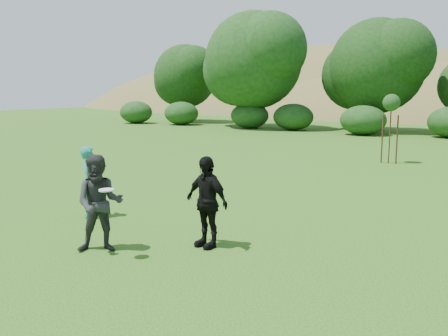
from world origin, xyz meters
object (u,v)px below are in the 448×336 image
object	(u,v)px
player_teal	(90,182)
player_black	(206,202)
sapling	(391,105)
player_grey	(100,204)

from	to	relation	value
player_teal	player_black	distance (m)	3.67
player_black	player_teal	bearing A→B (deg)	-175.30
player_black	sapling	size ratio (longest dim) A/B	0.63
sapling	player_teal	bearing A→B (deg)	-105.61
player_grey	sapling	size ratio (longest dim) A/B	0.65
player_black	sapling	bearing A→B (deg)	100.54
player_teal	player_grey	size ratio (longest dim) A/B	0.92
player_grey	player_black	bearing A→B (deg)	2.78
player_black	sapling	xyz separation A→B (m)	(-0.07, 13.17, 1.53)
player_black	sapling	distance (m)	13.26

